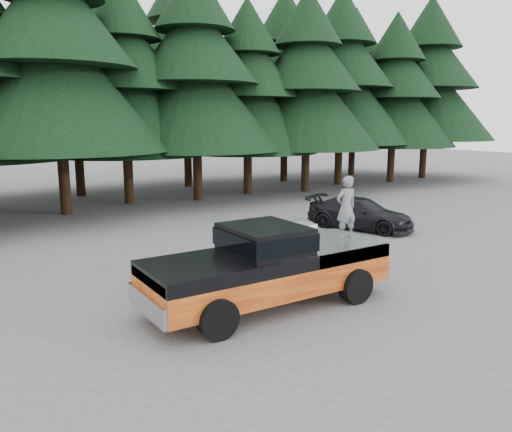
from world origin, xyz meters
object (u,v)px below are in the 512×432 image
man_on_bed (346,207)px  parked_car (360,213)px  pickup_truck (268,278)px  air_compressor (301,235)px

man_on_bed → parked_car: size_ratio=0.37×
parked_car → pickup_truck: bearing=-168.8°
air_compressor → parked_car: (6.83, 4.96, -0.93)m
man_on_bed → parked_car: man_on_bed is taller
man_on_bed → parked_car: 7.67m
air_compressor → parked_car: air_compressor is taller
parked_car → air_compressor: bearing=-165.5°
pickup_truck → parked_car: size_ratio=1.41×
air_compressor → man_on_bed: (1.30, -0.13, 0.57)m
pickup_truck → man_on_bed: (2.30, -0.07, 1.46)m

